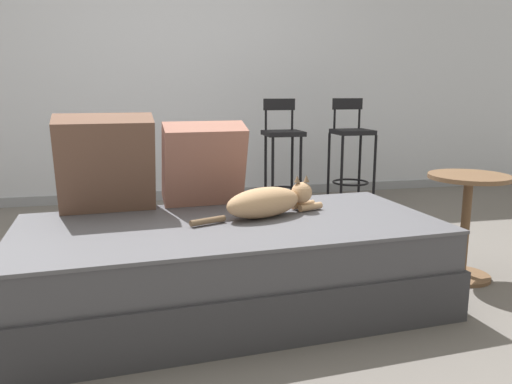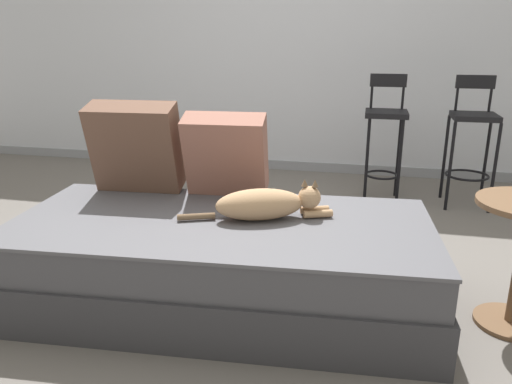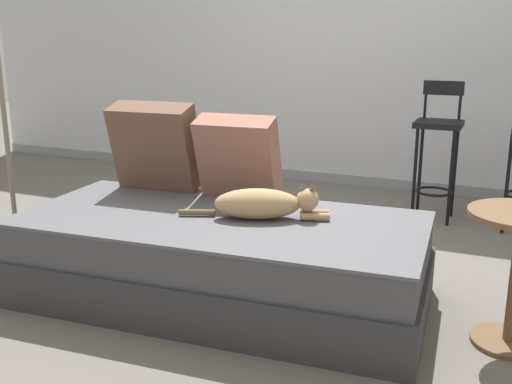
# 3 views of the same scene
# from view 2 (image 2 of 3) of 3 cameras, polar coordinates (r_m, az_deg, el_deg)

# --- Properties ---
(ground_plane) EXTENTS (16.00, 16.00, 0.00)m
(ground_plane) POSITION_cam_2_polar(r_m,az_deg,el_deg) (2.91, -1.61, -8.50)
(ground_plane) COLOR #66605B
(ground_plane) RESTS_ON ground
(wall_back_panel) EXTENTS (8.00, 0.10, 2.60)m
(wall_back_panel) POSITION_cam_2_polar(r_m,az_deg,el_deg) (4.83, 5.11, 17.75)
(wall_back_panel) COLOR silver
(wall_back_panel) RESTS_ON ground
(wall_baseboard_trim) EXTENTS (8.00, 0.02, 0.09)m
(wall_baseboard_trim) POSITION_cam_2_polar(r_m,az_deg,el_deg) (4.93, 4.63, 3.01)
(wall_baseboard_trim) COLOR gray
(wall_baseboard_trim) RESTS_ON ground
(couch) EXTENTS (2.08, 1.09, 0.43)m
(couch) POSITION_cam_2_polar(r_m,az_deg,el_deg) (2.47, -3.94, -7.85)
(couch) COLOR #353539
(couch) RESTS_ON ground
(throw_pillow_corner) EXTENTS (0.50, 0.32, 0.51)m
(throw_pillow_corner) POSITION_cam_2_polar(r_m,az_deg,el_deg) (2.82, -13.55, 5.01)
(throw_pillow_corner) COLOR brown
(throw_pillow_corner) RESTS_ON couch
(throw_pillow_middle) EXTENTS (0.45, 0.31, 0.46)m
(throw_pillow_middle) POSITION_cam_2_polar(r_m,az_deg,el_deg) (2.68, -3.44, 4.29)
(throw_pillow_middle) COLOR #936051
(throw_pillow_middle) RESTS_ON couch
(cat) EXTENTS (0.72, 0.33, 0.19)m
(cat) POSITION_cam_2_polar(r_m,az_deg,el_deg) (2.37, 1.15, -1.37)
(cat) COLOR tan
(cat) RESTS_ON couch
(bar_stool_near_window) EXTENTS (0.32, 0.32, 0.99)m
(bar_stool_near_window) POSITION_cam_2_polar(r_m,az_deg,el_deg) (4.06, 14.54, 7.04)
(bar_stool_near_window) COLOR black
(bar_stool_near_window) RESTS_ON ground
(bar_stool_by_doorway) EXTENTS (0.33, 0.33, 0.99)m
(bar_stool_by_doorway) POSITION_cam_2_polar(r_m,az_deg,el_deg) (4.13, 23.44, 6.05)
(bar_stool_by_doorway) COLOR black
(bar_stool_by_doorway) RESTS_ON ground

